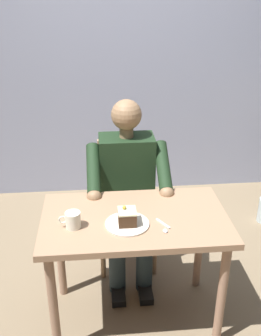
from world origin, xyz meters
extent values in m
plane|color=#816D53|center=(0.00, 0.00, 0.00)|extent=(14.00, 14.00, 0.00)
cube|color=#989FBE|center=(0.00, -1.74, 1.50)|extent=(6.40, 0.12, 3.00)
cube|color=#A37B5C|center=(0.00, 0.00, 0.71)|extent=(1.03, 0.60, 0.04)
cylinder|color=#A37A61|center=(-0.45, 0.24, 0.35)|extent=(0.05, 0.05, 0.71)
cylinder|color=#A37A61|center=(0.45, 0.24, 0.35)|extent=(0.05, 0.05, 0.71)
cylinder|color=#A37A61|center=(-0.45, -0.24, 0.35)|extent=(0.05, 0.05, 0.71)
cylinder|color=#A37A61|center=(0.45, -0.24, 0.35)|extent=(0.05, 0.05, 0.71)
cube|color=tan|center=(0.00, -0.56, 0.42)|extent=(0.42, 0.42, 0.04)
cube|color=tan|center=(0.00, -0.75, 0.67)|extent=(0.38, 0.04, 0.45)
cylinder|color=tan|center=(-0.18, -0.38, 0.21)|extent=(0.04, 0.04, 0.42)
cylinder|color=tan|center=(0.18, -0.38, 0.21)|extent=(0.04, 0.04, 0.42)
cylinder|color=tan|center=(-0.18, -0.74, 0.21)|extent=(0.04, 0.04, 0.42)
cylinder|color=tan|center=(0.18, -0.74, 0.21)|extent=(0.04, 0.04, 0.42)
cube|color=#1A2F1A|center=(0.00, -0.54, 0.72)|extent=(0.36, 0.22, 0.55)
sphere|color=#916D4D|center=(0.00, -0.54, 1.14)|extent=(0.19, 0.19, 0.19)
cylinder|color=#916D4D|center=(0.00, -0.54, 1.02)|extent=(0.09, 0.09, 0.06)
cylinder|color=#1A2F1A|center=(-0.22, -0.40, 0.84)|extent=(0.08, 0.33, 0.26)
sphere|color=#916D4D|center=(-0.22, -0.24, 0.73)|extent=(0.09, 0.09, 0.09)
cylinder|color=#1A2F1A|center=(0.22, -0.40, 0.84)|extent=(0.08, 0.33, 0.26)
sphere|color=#916D4D|center=(0.22, -0.24, 0.73)|extent=(0.09, 0.09, 0.09)
cylinder|color=#253237|center=(-0.09, -0.42, 0.42)|extent=(0.13, 0.38, 0.14)
cylinder|color=#253237|center=(0.09, -0.42, 0.42)|extent=(0.13, 0.38, 0.14)
cylinder|color=#253237|center=(-0.09, -0.24, 0.20)|extent=(0.11, 0.11, 0.40)
cube|color=black|center=(-0.09, -0.18, 0.03)|extent=(0.09, 0.22, 0.05)
cylinder|color=#253237|center=(0.09, -0.24, 0.20)|extent=(0.11, 0.11, 0.40)
cube|color=black|center=(0.09, -0.18, 0.03)|extent=(0.09, 0.22, 0.05)
cylinder|color=silver|center=(0.05, 0.07, 0.73)|extent=(0.24, 0.24, 0.01)
cube|color=#442B1A|center=(0.05, 0.07, 0.77)|extent=(0.09, 0.10, 0.07)
cube|color=beige|center=(0.05, 0.07, 0.81)|extent=(0.10, 0.10, 0.01)
sphere|color=gold|center=(0.06, 0.06, 0.83)|extent=(0.02, 0.02, 0.02)
cylinder|color=white|center=(0.33, 0.07, 0.77)|extent=(0.08, 0.08, 0.09)
torus|color=white|center=(0.38, 0.07, 0.78)|extent=(0.05, 0.01, 0.05)
cylinder|color=black|center=(0.33, 0.07, 0.81)|extent=(0.07, 0.07, 0.01)
cube|color=silver|center=(-0.14, 0.08, 0.73)|extent=(0.07, 0.10, 0.01)
ellipsoid|color=silver|center=(-0.14, 0.15, 0.73)|extent=(0.03, 0.04, 0.01)
camera|label=1|loc=(0.19, 1.82, 1.90)|focal=42.04mm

